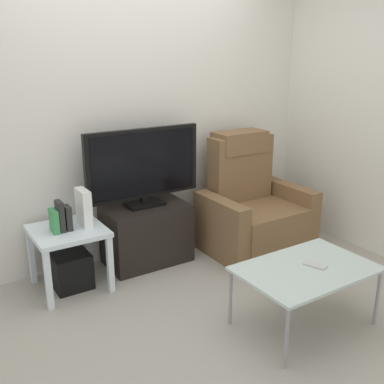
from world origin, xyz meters
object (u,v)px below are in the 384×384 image
at_px(tv_stand, 147,234).
at_px(game_console, 84,207).
at_px(recliner_armchair, 252,209).
at_px(coffee_table, 306,271).
at_px(book_rightmost, 68,218).
at_px(cell_phone, 315,265).
at_px(book_leftmost, 54,221).
at_px(side_table, 68,238).
at_px(television, 144,166).
at_px(book_middle, 60,216).
at_px(subwoofer_box, 71,270).

height_order(tv_stand, game_console, game_console).
distance_m(recliner_armchair, coffee_table, 1.34).
xyz_separation_m(book_rightmost, cell_phone, (1.23, -1.36, -0.16)).
xyz_separation_m(tv_stand, book_leftmost, (-0.82, -0.10, 0.32)).
relative_size(recliner_armchair, book_leftmost, 6.01).
bearing_deg(side_table, television, 7.94).
bearing_deg(book_rightmost, book_middle, 180.00).
bearing_deg(television, cell_phone, -70.66).
distance_m(side_table, book_middle, 0.21).
bearing_deg(tv_stand, cell_phone, -70.43).
xyz_separation_m(book_middle, game_console, (0.20, 0.03, 0.03)).
xyz_separation_m(television, cell_phone, (0.52, -1.48, -0.44)).
bearing_deg(coffee_table, book_rightmost, 130.91).
bearing_deg(game_console, book_middle, -171.33).
height_order(subwoofer_box, coffee_table, coffee_table).
xyz_separation_m(tv_stand, side_table, (-0.72, -0.08, 0.15)).
bearing_deg(side_table, cell_phone, -48.07).
relative_size(subwoofer_box, coffee_table, 0.32).
distance_m(television, book_leftmost, 0.88).
distance_m(television, subwoofer_box, 1.03).
height_order(book_middle, book_rightmost, book_middle).
relative_size(book_leftmost, cell_phone, 1.20).
xyz_separation_m(side_table, coffee_table, (1.17, -1.37, -0.01)).
xyz_separation_m(tv_stand, recliner_armchair, (1.00, -0.23, 0.11)).
xyz_separation_m(coffee_table, cell_phone, (0.07, -0.01, 0.03)).
relative_size(television, book_middle, 4.33).
bearing_deg(coffee_table, game_console, 126.67).
distance_m(game_console, cell_phone, 1.78).
distance_m(television, coffee_table, 1.61).
distance_m(subwoofer_box, cell_phone, 1.88).
bearing_deg(subwoofer_box, tv_stand, 6.44).
bearing_deg(book_middle, tv_stand, 7.48).
bearing_deg(subwoofer_box, book_leftmost, -168.69).
bearing_deg(game_console, side_table, -176.05).
height_order(book_rightmost, cell_phone, book_rightmost).
bearing_deg(recliner_armchair, side_table, 168.17).
bearing_deg(coffee_table, book_middle, 132.22).
bearing_deg(cell_phone, side_table, 111.27).
height_order(recliner_armchair, subwoofer_box, recliner_armchair).
bearing_deg(book_middle, recliner_armchair, -4.10).
height_order(tv_stand, recliner_armchair, recliner_armchair).
xyz_separation_m(recliner_armchair, side_table, (-1.72, 0.15, 0.04)).
xyz_separation_m(television, subwoofer_box, (-0.72, -0.10, -0.74)).
bearing_deg(television, book_middle, -171.13).
bearing_deg(book_middle, television, 8.87).
relative_size(tv_stand, coffee_table, 0.81).
bearing_deg(book_middle, cell_phone, -46.48).
xyz_separation_m(book_leftmost, coffee_table, (1.27, -1.35, -0.18)).
bearing_deg(television, tv_stand, -90.00).
relative_size(television, game_console, 3.57).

